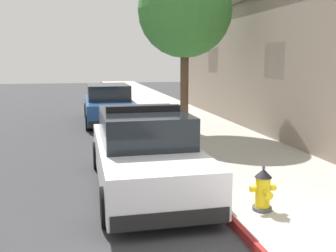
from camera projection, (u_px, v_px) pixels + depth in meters
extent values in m
cube|color=#353538|center=(24.00, 138.00, 13.56)|extent=(34.43, 60.00, 0.20)
cube|color=#ADA89E|center=(191.00, 126.00, 14.82)|extent=(3.49, 60.00, 0.14)
cube|color=maroon|center=(145.00, 128.00, 14.44)|extent=(0.08, 60.00, 0.14)
cube|color=black|center=(275.00, 61.00, 11.90)|extent=(0.06, 1.30, 1.10)
cube|color=black|center=(214.00, 60.00, 17.33)|extent=(0.06, 1.30, 1.10)
cube|color=white|center=(145.00, 160.00, 7.88)|extent=(1.84, 4.80, 0.76)
cube|color=black|center=(143.00, 126.00, 7.91)|extent=(1.64, 2.50, 0.60)
cube|color=black|center=(171.00, 218.00, 5.67)|extent=(1.76, 0.16, 0.24)
cube|color=black|center=(130.00, 148.00, 10.18)|extent=(1.76, 0.16, 0.24)
cylinder|color=black|center=(98.00, 155.00, 9.38)|extent=(0.22, 0.64, 0.64)
cylinder|color=black|center=(168.00, 151.00, 9.74)|extent=(0.22, 0.64, 0.64)
cylinder|color=black|center=(108.00, 207.00, 6.11)|extent=(0.22, 0.64, 0.64)
cylinder|color=black|center=(212.00, 198.00, 6.47)|extent=(0.22, 0.64, 0.64)
cube|color=black|center=(143.00, 108.00, 7.80)|extent=(1.48, 0.20, 0.12)
cube|color=red|center=(126.00, 109.00, 7.73)|extent=(0.44, 0.18, 0.11)
cube|color=#1E33E0|center=(160.00, 108.00, 7.88)|extent=(0.44, 0.18, 0.11)
cube|color=navy|center=(109.00, 108.00, 16.14)|extent=(1.84, 4.80, 0.76)
cube|color=black|center=(108.00, 92.00, 16.17)|extent=(1.64, 2.50, 0.60)
cube|color=black|center=(113.00, 124.00, 13.93)|extent=(1.76, 0.16, 0.24)
cube|color=black|center=(105.00, 108.00, 18.44)|extent=(1.76, 0.16, 0.24)
cylinder|color=black|center=(87.00, 110.00, 17.64)|extent=(0.22, 0.64, 0.64)
cylinder|color=black|center=(125.00, 109.00, 18.01)|extent=(0.22, 0.64, 0.64)
cylinder|color=black|center=(88.00, 122.00, 14.37)|extent=(0.22, 0.64, 0.64)
cylinder|color=black|center=(135.00, 120.00, 14.73)|extent=(0.22, 0.64, 0.64)
cylinder|color=#4C4C51|center=(262.00, 208.00, 6.43)|extent=(0.32, 0.32, 0.06)
cylinder|color=yellow|center=(263.00, 192.00, 6.39)|extent=(0.24, 0.24, 0.50)
cone|color=black|center=(264.00, 173.00, 6.33)|extent=(0.28, 0.28, 0.14)
cylinder|color=#4C4C51|center=(264.00, 167.00, 6.31)|extent=(0.05, 0.05, 0.06)
cylinder|color=yellow|center=(253.00, 189.00, 6.34)|extent=(0.10, 0.10, 0.10)
cylinder|color=yellow|center=(272.00, 188.00, 6.41)|extent=(0.10, 0.10, 0.10)
cylinder|color=yellow|center=(268.00, 195.00, 6.21)|extent=(0.13, 0.12, 0.13)
cylinder|color=brown|center=(184.00, 88.00, 13.26)|extent=(0.28, 0.28, 2.95)
sphere|color=#387A33|center=(185.00, 10.00, 12.83)|extent=(3.12, 3.12, 3.12)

